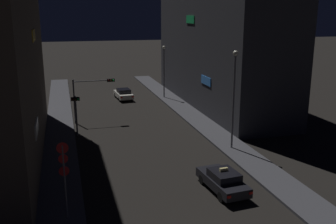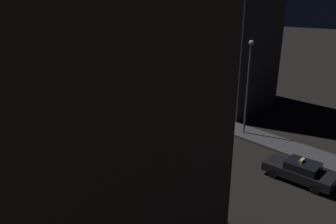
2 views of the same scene
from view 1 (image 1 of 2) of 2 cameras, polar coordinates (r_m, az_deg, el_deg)
sidewalk_left at (r=41.37m, az=-15.71°, el=-1.77°), size 2.69×56.07×0.18m
sidewalk_right at (r=43.57m, az=3.43°, el=-0.43°), size 2.69×56.07×0.18m
building_facade_right at (r=48.19m, az=7.52°, el=14.54°), size 7.19×28.13×22.87m
taxi at (r=25.59m, az=8.12°, el=-9.99°), size 2.18×4.59×1.62m
far_car at (r=52.09m, az=-6.62°, el=2.70°), size 2.10×4.56×1.42m
traffic_light_overhead at (r=40.96m, az=-11.34°, el=3.16°), size 4.34×0.42×4.67m
traffic_light_left_kerb at (r=36.82m, az=-13.48°, el=0.63°), size 0.80×0.42×3.79m
sign_pole_left at (r=21.85m, az=-15.12°, el=-8.64°), size 0.63×0.10×4.42m
street_lamp_near_block at (r=31.97m, az=9.74°, el=3.35°), size 0.43×0.43×8.18m
street_lamp_far_block at (r=51.58m, az=-0.59°, el=7.03°), size 0.44×0.44×6.90m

